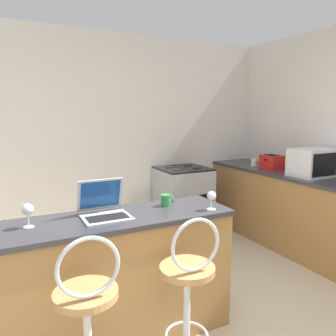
{
  "coord_description": "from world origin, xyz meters",
  "views": [
    {
      "loc": [
        -1.26,
        -1.21,
        1.62
      ],
      "look_at": [
        0.36,
        1.99,
        1.02
      ],
      "focal_mm": 35.0,
      "sensor_mm": 36.0,
      "label": 1
    }
  ],
  "objects_px": {
    "bar_stool_far": "(188,300)",
    "stove_range": "(183,202)",
    "microwave": "(314,162)",
    "wine_glass_short": "(28,210)",
    "mug_green": "(166,200)",
    "laptop": "(104,207)",
    "bar_stool_near": "(88,329)",
    "wine_glass_tall": "(212,197)",
    "toaster": "(272,162)",
    "mug_white": "(254,162)"
  },
  "relations": [
    {
      "from": "bar_stool_near",
      "to": "wine_glass_short",
      "type": "relative_size",
      "value": 6.74
    },
    {
      "from": "wine_glass_tall",
      "to": "bar_stool_near",
      "type": "bearing_deg",
      "value": -161.09
    },
    {
      "from": "laptop",
      "to": "bar_stool_far",
      "type": "bearing_deg",
      "value": -57.46
    },
    {
      "from": "mug_green",
      "to": "laptop",
      "type": "bearing_deg",
      "value": -176.53
    },
    {
      "from": "mug_white",
      "to": "wine_glass_short",
      "type": "relative_size",
      "value": 0.66
    },
    {
      "from": "bar_stool_far",
      "to": "wine_glass_short",
      "type": "bearing_deg",
      "value": 147.34
    },
    {
      "from": "wine_glass_short",
      "to": "laptop",
      "type": "bearing_deg",
      "value": 2.16
    },
    {
      "from": "wine_glass_short",
      "to": "wine_glass_tall",
      "type": "bearing_deg",
      "value": -8.92
    },
    {
      "from": "wine_glass_tall",
      "to": "bar_stool_far",
      "type": "bearing_deg",
      "value": -138.68
    },
    {
      "from": "mug_white",
      "to": "wine_glass_short",
      "type": "height_order",
      "value": "wine_glass_short"
    },
    {
      "from": "bar_stool_far",
      "to": "laptop",
      "type": "bearing_deg",
      "value": 122.54
    },
    {
      "from": "toaster",
      "to": "wine_glass_short",
      "type": "height_order",
      "value": "toaster"
    },
    {
      "from": "laptop",
      "to": "stove_range",
      "type": "relative_size",
      "value": 0.34
    },
    {
      "from": "laptop",
      "to": "toaster",
      "type": "height_order",
      "value": "laptop"
    },
    {
      "from": "bar_stool_far",
      "to": "wine_glass_tall",
      "type": "relative_size",
      "value": 7.45
    },
    {
      "from": "mug_green",
      "to": "microwave",
      "type": "bearing_deg",
      "value": 9.29
    },
    {
      "from": "wine_glass_tall",
      "to": "mug_white",
      "type": "bearing_deg",
      "value": 40.62
    },
    {
      "from": "laptop",
      "to": "toaster",
      "type": "xyz_separation_m",
      "value": [
        2.46,
        0.95,
        0.03
      ]
    },
    {
      "from": "laptop",
      "to": "microwave",
      "type": "height_order",
      "value": "microwave"
    },
    {
      "from": "mug_green",
      "to": "bar_stool_near",
      "type": "bearing_deg",
      "value": -142.15
    },
    {
      "from": "microwave",
      "to": "mug_green",
      "type": "xyz_separation_m",
      "value": [
        -2.03,
        -0.33,
        -0.11
      ]
    },
    {
      "from": "bar_stool_far",
      "to": "wine_glass_short",
      "type": "xyz_separation_m",
      "value": [
        -0.84,
        0.54,
        0.54
      ]
    },
    {
      "from": "microwave",
      "to": "toaster",
      "type": "height_order",
      "value": "microwave"
    },
    {
      "from": "wine_glass_tall",
      "to": "toaster",
      "type": "bearing_deg",
      "value": 34.05
    },
    {
      "from": "toaster",
      "to": "stove_range",
      "type": "distance_m",
      "value": 1.26
    },
    {
      "from": "bar_stool_near",
      "to": "wine_glass_tall",
      "type": "bearing_deg",
      "value": 18.91
    },
    {
      "from": "laptop",
      "to": "mug_green",
      "type": "relative_size",
      "value": 3.47
    },
    {
      "from": "bar_stool_near",
      "to": "wine_glass_tall",
      "type": "distance_m",
      "value": 1.19
    },
    {
      "from": "microwave",
      "to": "mug_green",
      "type": "height_order",
      "value": "microwave"
    },
    {
      "from": "microwave",
      "to": "wine_glass_short",
      "type": "relative_size",
      "value": 3.35
    },
    {
      "from": "laptop",
      "to": "toaster",
      "type": "distance_m",
      "value": 2.63
    },
    {
      "from": "wine_glass_short",
      "to": "bar_stool_near",
      "type": "bearing_deg",
      "value": -67.28
    },
    {
      "from": "laptop",
      "to": "wine_glass_short",
      "type": "distance_m",
      "value": 0.49
    },
    {
      "from": "stove_range",
      "to": "bar_stool_far",
      "type": "bearing_deg",
      "value": -118.59
    },
    {
      "from": "bar_stool_near",
      "to": "mug_white",
      "type": "height_order",
      "value": "bar_stool_near"
    },
    {
      "from": "stove_range",
      "to": "microwave",
      "type": "bearing_deg",
      "value": -48.2
    },
    {
      "from": "microwave",
      "to": "stove_range",
      "type": "xyz_separation_m",
      "value": [
        -1.04,
        1.16,
        -0.62
      ]
    },
    {
      "from": "bar_stool_near",
      "to": "toaster",
      "type": "xyz_separation_m",
      "value": [
        2.72,
        1.5,
        0.52
      ]
    },
    {
      "from": "bar_stool_near",
      "to": "microwave",
      "type": "relative_size",
      "value": 2.02
    },
    {
      "from": "laptop",
      "to": "stove_range",
      "type": "distance_m",
      "value": 2.19
    },
    {
      "from": "bar_stool_far",
      "to": "wine_glass_tall",
      "type": "height_order",
      "value": "wine_glass_tall"
    },
    {
      "from": "bar_stool_near",
      "to": "wine_glass_tall",
      "type": "height_order",
      "value": "wine_glass_tall"
    },
    {
      "from": "stove_range",
      "to": "mug_white",
      "type": "xyz_separation_m",
      "value": [
        0.93,
        -0.3,
        0.51
      ]
    },
    {
      "from": "bar_stool_near",
      "to": "mug_green",
      "type": "height_order",
      "value": "bar_stool_near"
    },
    {
      "from": "mug_green",
      "to": "wine_glass_tall",
      "type": "bearing_deg",
      "value": -43.87
    },
    {
      "from": "toaster",
      "to": "laptop",
      "type": "bearing_deg",
      "value": -158.97
    },
    {
      "from": "bar_stool_far",
      "to": "stove_range",
      "type": "height_order",
      "value": "bar_stool_far"
    },
    {
      "from": "bar_stool_near",
      "to": "mug_white",
      "type": "xyz_separation_m",
      "value": [
        2.68,
        1.78,
        0.48
      ]
    },
    {
      "from": "laptop",
      "to": "mug_green",
      "type": "bearing_deg",
      "value": 3.47
    },
    {
      "from": "bar_stool_near",
      "to": "bar_stool_far",
      "type": "relative_size",
      "value": 1.0
    }
  ]
}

